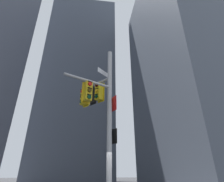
# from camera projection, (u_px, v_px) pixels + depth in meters

# --- Properties ---
(building_tower_right) EXTENTS (16.98, 16.98, 29.71)m
(building_tower_right) POSITION_uv_depth(u_px,v_px,m) (208.00, 64.00, 23.51)
(building_tower_right) COLOR #4C5460
(building_tower_right) RESTS_ON ground
(building_mid_block) EXTENTS (13.42, 13.42, 37.17)m
(building_mid_block) POSITION_uv_depth(u_px,v_px,m) (80.00, 86.00, 37.54)
(building_mid_block) COLOR #4C5460
(building_mid_block) RESTS_ON ground
(signal_pole_assembly) EXTENTS (2.71, 3.06, 8.22)m
(signal_pole_assembly) POSITION_uv_depth(u_px,v_px,m) (99.00, 105.00, 9.35)
(signal_pole_assembly) COLOR #B2B2B5
(signal_pole_assembly) RESTS_ON ground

